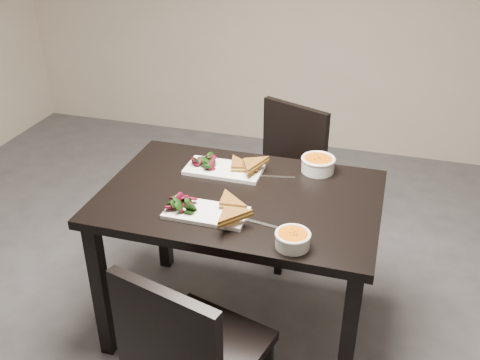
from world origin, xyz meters
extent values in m
cube|color=black|center=(-0.01, 0.33, 0.73)|extent=(1.20, 0.80, 0.04)
cube|color=black|center=(-0.55, -0.01, 0.35)|extent=(0.06, 0.06, 0.71)
cube|color=black|center=(0.53, -0.01, 0.35)|extent=(0.06, 0.06, 0.71)
cube|color=black|center=(-0.55, 0.67, 0.35)|extent=(0.06, 0.06, 0.71)
cube|color=black|center=(0.53, 0.67, 0.35)|extent=(0.06, 0.06, 0.71)
cube|color=black|center=(0.02, -0.27, 0.43)|extent=(0.51, 0.51, 0.04)
cube|color=black|center=(-0.10, -0.05, 0.21)|extent=(0.05, 0.05, 0.41)
cube|color=black|center=(-0.03, -0.45, 0.65)|extent=(0.42, 0.15, 0.40)
cube|color=black|center=(-0.01, 1.01, 0.43)|extent=(0.55, 0.55, 0.04)
cube|color=black|center=(-0.24, 0.91, 0.21)|extent=(0.05, 0.05, 0.41)
cube|color=black|center=(0.09, 0.77, 0.21)|extent=(0.05, 0.05, 0.41)
cube|color=black|center=(-0.10, 1.24, 0.21)|extent=(0.05, 0.05, 0.41)
cube|color=black|center=(0.23, 1.10, 0.21)|extent=(0.05, 0.05, 0.41)
cube|color=black|center=(0.07, 1.18, 0.65)|extent=(0.40, 0.20, 0.40)
cube|color=white|center=(-0.09, 0.13, 0.76)|extent=(0.33, 0.17, 0.02)
cylinder|color=white|center=(0.29, 0.02, 0.78)|extent=(0.13, 0.13, 0.05)
cylinder|color=#CC6D09|center=(0.29, 0.02, 0.80)|extent=(0.11, 0.11, 0.02)
torus|color=white|center=(0.29, 0.02, 0.80)|extent=(0.13, 0.13, 0.01)
cube|color=silver|center=(0.13, 0.13, 0.75)|extent=(0.18, 0.05, 0.00)
cube|color=white|center=(-0.14, 0.51, 0.76)|extent=(0.35, 0.18, 0.02)
cylinder|color=white|center=(0.28, 0.64, 0.78)|extent=(0.15, 0.15, 0.06)
cylinder|color=#CC6D09|center=(0.28, 0.64, 0.81)|extent=(0.13, 0.13, 0.02)
torus|color=white|center=(0.28, 0.64, 0.81)|extent=(0.16, 0.16, 0.02)
cube|color=silver|center=(0.11, 0.52, 0.75)|extent=(0.18, 0.05, 0.00)
camera|label=1|loc=(0.57, -1.60, 1.94)|focal=40.50mm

